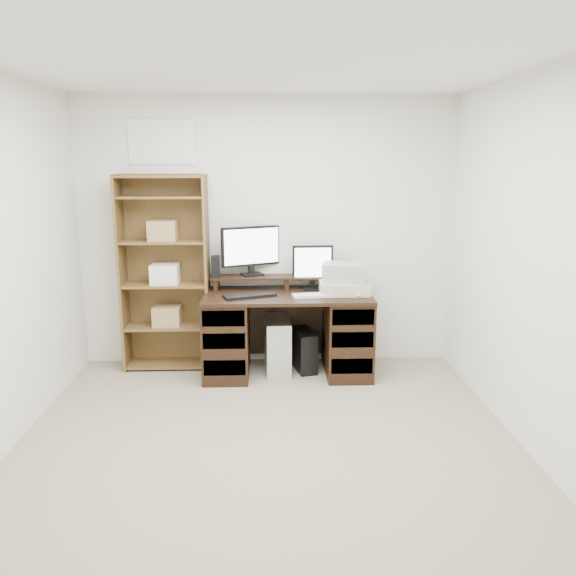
{
  "coord_description": "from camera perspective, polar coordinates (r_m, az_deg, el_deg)",
  "views": [
    {
      "loc": [
        0.01,
        -3.25,
        1.92
      ],
      "look_at": [
        0.18,
        1.43,
        0.85
      ],
      "focal_mm": 35.0,
      "sensor_mm": 36.0,
      "label": 1
    }
  ],
  "objects": [
    {
      "name": "printer",
      "position": [
        5.07,
        5.71,
        0.08
      ],
      "size": [
        0.44,
        0.34,
        0.11
      ],
      "primitive_type": "cube",
      "rotation": [
        0.0,
        0.0,
        -0.02
      ],
      "color": "beige",
      "rests_on": "desk"
    },
    {
      "name": "basket",
      "position": [
        5.04,
        5.74,
        1.59
      ],
      "size": [
        0.42,
        0.33,
        0.16
      ],
      "primitive_type": "cube",
      "rotation": [
        0.0,
        0.0,
        -0.17
      ],
      "color": "#9BA1A6",
      "rests_on": "printer"
    },
    {
      "name": "bookshelf",
      "position": [
        5.29,
        -12.35,
        1.64
      ],
      "size": [
        0.8,
        0.3,
        1.8
      ],
      "color": "brown",
      "rests_on": "ground"
    },
    {
      "name": "monitor_small",
      "position": [
        5.17,
        2.51,
        2.29
      ],
      "size": [
        0.37,
        0.15,
        0.41
      ],
      "rotation": [
        0.0,
        0.0,
        0.05
      ],
      "color": "black",
      "rests_on": "desk"
    },
    {
      "name": "desk",
      "position": [
        5.13,
        -0.09,
        -4.49
      ],
      "size": [
        1.5,
        0.7,
        0.75
      ],
      "color": "black",
      "rests_on": "ground"
    },
    {
      "name": "speaker",
      "position": [
        5.2,
        -7.37,
        2.22
      ],
      "size": [
        0.09,
        0.09,
        0.2
      ],
      "primitive_type": "cube",
      "rotation": [
        0.0,
        0.0,
        0.12
      ],
      "color": "black",
      "rests_on": "riser_shelf"
    },
    {
      "name": "tower_black",
      "position": [
        5.27,
        1.64,
        -6.34
      ],
      "size": [
        0.24,
        0.4,
        0.37
      ],
      "rotation": [
        0.0,
        0.0,
        0.22
      ],
      "color": "black",
      "rests_on": "ground"
    },
    {
      "name": "mouse",
      "position": [
        4.96,
        7.23,
        -0.67
      ],
      "size": [
        0.1,
        0.07,
        0.04
      ],
      "primitive_type": "ellipsoid",
      "rotation": [
        0.0,
        0.0,
        -0.1
      ],
      "color": "silver",
      "rests_on": "desk"
    },
    {
      "name": "keyboard_black",
      "position": [
        4.92,
        -3.9,
        -0.77
      ],
      "size": [
        0.48,
        0.3,
        0.03
      ],
      "primitive_type": "cube",
      "rotation": [
        0.0,
        0.0,
        0.35
      ],
      "color": "black",
      "rests_on": "desk"
    },
    {
      "name": "tower_silver",
      "position": [
        5.25,
        -1.11,
        -5.73
      ],
      "size": [
        0.25,
        0.51,
        0.5
      ],
      "primitive_type": "cube",
      "rotation": [
        0.0,
        0.0,
        0.06
      ],
      "color": "silver",
      "rests_on": "ground"
    },
    {
      "name": "riser_shelf",
      "position": [
        5.22,
        -0.17,
        0.95
      ],
      "size": [
        1.4,
        0.22,
        0.12
      ],
      "color": "black",
      "rests_on": "desk"
    },
    {
      "name": "keyboard_white",
      "position": [
        4.94,
        3.1,
        -0.73
      ],
      "size": [
        0.47,
        0.19,
        0.02
      ],
      "primitive_type": "cube",
      "rotation": [
        0.0,
        0.0,
        0.13
      ],
      "color": "silver",
      "rests_on": "desk"
    },
    {
      "name": "room",
      "position": [
        3.32,
        -2.22,
        1.23
      ],
      "size": [
        3.54,
        4.04,
        2.54
      ],
      "color": "#9C9274",
      "rests_on": "ground"
    },
    {
      "name": "monitor_wide",
      "position": [
        5.22,
        -3.77,
        4.07
      ],
      "size": [
        0.54,
        0.26,
        0.46
      ],
      "rotation": [
        0.0,
        0.0,
        0.41
      ],
      "color": "black",
      "rests_on": "riser_shelf"
    }
  ]
}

